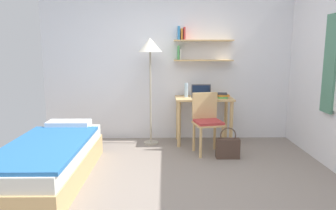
# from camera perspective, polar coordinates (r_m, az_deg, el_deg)

# --- Properties ---
(ground_plane) EXTENTS (5.28, 5.28, 0.00)m
(ground_plane) POSITION_cam_1_polar(r_m,az_deg,el_deg) (3.67, 1.72, -14.62)
(ground_plane) COLOR gray
(wall_back) EXTENTS (4.40, 0.27, 2.60)m
(wall_back) POSITION_cam_1_polar(r_m,az_deg,el_deg) (5.36, 1.00, 7.63)
(wall_back) COLOR white
(wall_back) RESTS_ON ground_plane
(bed) EXTENTS (0.86, 2.03, 0.54)m
(bed) POSITION_cam_1_polar(r_m,az_deg,el_deg) (4.00, -20.71, -9.45)
(bed) COLOR tan
(bed) RESTS_ON ground_plane
(desk) EXTENTS (0.92, 0.54, 0.76)m
(desk) POSITION_cam_1_polar(r_m,az_deg,el_deg) (5.16, 6.52, -0.39)
(desk) COLOR tan
(desk) RESTS_ON ground_plane
(desk_chair) EXTENTS (0.48, 0.47, 0.90)m
(desk_chair) POSITION_cam_1_polar(r_m,az_deg,el_deg) (4.69, 7.14, -2.70)
(desk_chair) COLOR tan
(desk_chair) RESTS_ON ground_plane
(standing_lamp) EXTENTS (0.38, 0.38, 1.72)m
(standing_lamp) POSITION_cam_1_polar(r_m,az_deg,el_deg) (5.01, -3.29, 9.74)
(standing_lamp) COLOR #B2A893
(standing_lamp) RESTS_ON ground_plane
(laptop) EXTENTS (0.32, 0.21, 0.21)m
(laptop) POSITION_cam_1_polar(r_m,az_deg,el_deg) (5.14, 6.11, 1.99)
(laptop) COLOR #2D2D33
(laptop) RESTS_ON desk
(water_bottle) EXTENTS (0.06, 0.06, 0.23)m
(water_bottle) POSITION_cam_1_polar(r_m,az_deg,el_deg) (5.13, 3.35, 2.72)
(water_bottle) COLOR silver
(water_bottle) RESTS_ON desk
(book_stack) EXTENTS (0.19, 0.23, 0.08)m
(book_stack) POSITION_cam_1_polar(r_m,az_deg,el_deg) (5.15, 9.91, 1.74)
(book_stack) COLOR #4CA856
(book_stack) RESTS_ON desk
(handbag) EXTENTS (0.33, 0.13, 0.45)m
(handbag) POSITION_cam_1_polar(r_m,az_deg,el_deg) (4.58, 10.84, -7.63)
(handbag) COLOR #4C382D
(handbag) RESTS_ON ground_plane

